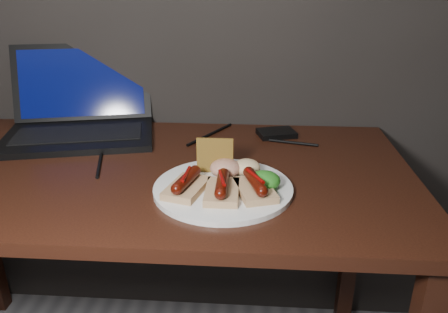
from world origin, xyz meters
name	(u,v)px	position (x,y,z in m)	size (l,w,h in m)	color
desk	(133,198)	(0.00, 1.38, 0.66)	(1.40, 0.70, 0.75)	#35190D
laptop	(80,116)	(-0.21, 1.62, 0.80)	(0.49, 0.43, 0.25)	black
hard_drive	(276,133)	(0.38, 1.63, 0.76)	(0.11, 0.08, 0.02)	black
desk_cables	(138,144)	(-0.02, 1.52, 0.75)	(0.98, 0.41, 0.01)	black
plate	(223,188)	(0.24, 1.26, 0.76)	(0.31, 0.31, 0.01)	silver
bread_sausage_left	(186,184)	(0.17, 1.23, 0.78)	(0.10, 0.13, 0.04)	tan
bread_sausage_center	(222,188)	(0.24, 1.22, 0.78)	(0.07, 0.12, 0.04)	tan
bread_sausage_right	(255,186)	(0.31, 1.23, 0.78)	(0.10, 0.13, 0.04)	tan
crispbread	(215,155)	(0.22, 1.33, 0.80)	(0.09, 0.01, 0.09)	olive
salad_greens	(264,180)	(0.33, 1.26, 0.78)	(0.07, 0.07, 0.04)	#105212
salsa_mound	(225,168)	(0.24, 1.31, 0.78)	(0.07, 0.07, 0.04)	maroon
coleslaw_mound	(247,167)	(0.29, 1.33, 0.78)	(0.06, 0.06, 0.04)	beige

